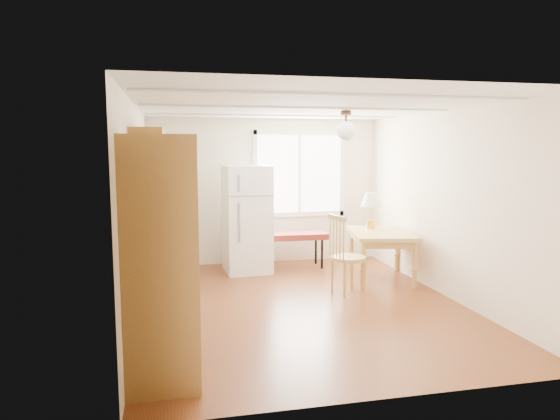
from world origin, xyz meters
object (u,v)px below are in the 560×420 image
object	(u,v)px
dining_table	(382,238)
chair	(342,249)
refrigerator	(247,219)
bench	(288,237)

from	to	relation	value
dining_table	chair	world-z (taller)	chair
refrigerator	chair	xyz separation A→B (m)	(1.09, -1.53, -0.24)
refrigerator	chair	size ratio (longest dim) A/B	1.58
dining_table	chair	size ratio (longest dim) A/B	1.23
refrigerator	chair	distance (m)	1.89
refrigerator	dining_table	world-z (taller)	refrigerator
dining_table	chair	distance (m)	1.04
refrigerator	dining_table	distance (m)	2.15
dining_table	chair	xyz separation A→B (m)	(-0.84, -0.61, -0.01)
chair	bench	bearing A→B (deg)	91.09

